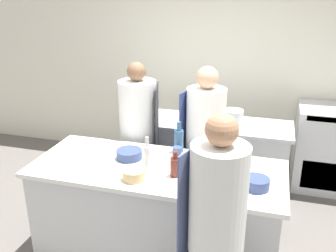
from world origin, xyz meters
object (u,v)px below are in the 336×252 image
Objects in this scene: bowl_mixing_large at (134,174)px; stockpot at (233,117)px; chef_at_pass_far at (204,147)px; bowl_wooden_salad at (257,183)px; bottle_vinegar at (179,140)px; cup at (177,152)px; oven_range at (335,149)px; bowl_ceramic_blue at (129,154)px; bowl_prep_small at (239,170)px; chef_at_prep_near at (215,239)px; bottle_olive_oil at (147,157)px; bottle_wine at (176,166)px; chef_at_stove at (139,139)px.

bowl_mixing_large is 1.62m from stockpot.
chef_at_pass_far reaches higher than bowl_wooden_salad.
bottle_vinegar is (-0.18, -0.34, 0.19)m from chef_at_pass_far.
bottle_vinegar is at bearing 70.87° from bowl_mixing_large.
stockpot is (0.39, 1.00, 0.04)m from cup.
bottle_vinegar reaches higher than stockpot.
stockpot reaches higher than oven_range.
bowl_ceramic_blue is 1.39m from stockpot.
chef_at_pass_far is 0.77m from bowl_prep_small.
bowl_ceramic_blue is at bearing 63.77° from chef_at_prep_near.
bowl_wooden_salad is (-0.84, -1.89, 0.42)m from oven_range.
chef_at_pass_far reaches higher than oven_range.
bottle_olive_oil is 3.17× the size of cup.
bottle_olive_oil reaches higher than bottle_wine.
chef_at_pass_far is 8.44× the size of bowl_wooden_salad.
bowl_ceramic_blue is 2.43× the size of cup.
oven_range is 2.74m from bowl_mixing_large.
bottle_vinegar is 0.48m from bottle_wine.
chef_at_pass_far is at bearing 76.43° from chef_at_stove.
chef_at_stove is 5.40× the size of bottle_olive_oil.
chef_at_stove is at bearing 52.73° from chef_at_prep_near.
cup is (0.23, 0.50, 0.01)m from bowl_mixing_large.
chef_at_stove reaches higher than bottle_wine.
bowl_wooden_salad is at bearing -51.52° from bowl_prep_small.
chef_at_stove is at bearing 108.10° from bowl_mixing_large.
bowl_ceramic_blue is 1.20× the size of bowl_wooden_salad.
chef_at_stove is 1.00× the size of chef_at_pass_far.
bowl_wooden_salad reaches higher than bowl_prep_small.
bowl_ceramic_blue is 0.43m from cup.
oven_range is 2.22m from cup.
bowl_prep_small is (0.06, 0.84, 0.08)m from chef_at_prep_near.
bowl_mixing_large is at bearing -114.33° from cup.
bowl_prep_small is at bearing -120.38° from oven_range.
oven_range is 2.44m from bottle_wine.
stockpot reaches higher than cup.
cup is (-0.17, -0.46, 0.12)m from chef_at_pass_far.
bottle_vinegar is 0.66m from bowl_mixing_large.
chef_at_pass_far is (-1.41, -1.05, 0.31)m from oven_range.
bottle_vinegar is 0.90m from bowl_wooden_salad.
chef_at_prep_near is at bearing -63.00° from cup.
cup is at bearing 20.37° from bowl_ceramic_blue.
bottle_wine is 0.53m from bowl_ceramic_blue.
bottle_olive_oil is 0.91m from bowl_wooden_salad.
bottle_olive_oil is 1.56× the size of bowl_wooden_salad.
chef_at_pass_far is (-0.35, 1.49, -0.03)m from chef_at_prep_near.
stockpot is (0.22, 0.54, 0.16)m from chef_at_pass_far.
oven_range is 2.58m from bottle_olive_oil.
chef_at_prep_near reaches higher than chef_at_pass_far.
oven_range is 1.38m from stockpot.
bowl_ceramic_blue is 1.16m from bowl_wooden_salad.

